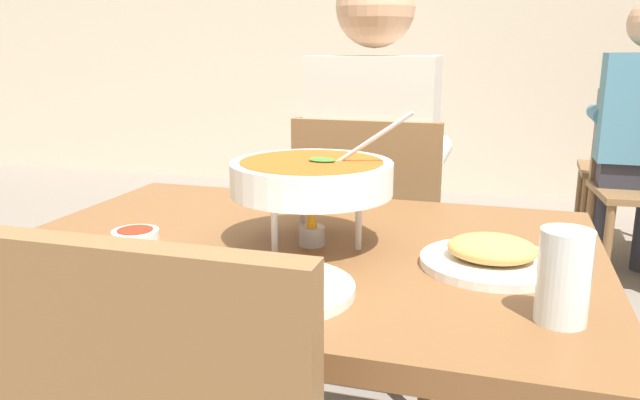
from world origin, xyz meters
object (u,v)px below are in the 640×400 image
Objects in this scene: rice_plate at (276,281)px; patron_bg_middle at (639,124)px; drink_glass at (563,281)px; appetizer_plate at (492,256)px; chair_diner_main at (371,245)px; curry_bowl at (312,178)px; diner_main at (375,167)px; sauce_dish at (135,235)px; dining_table_main at (298,302)px.

patron_bg_middle is at bearing 68.97° from rice_plate.
drink_glass reaches higher than rice_plate.
drink_glass is at bearing -63.95° from appetizer_plate.
drink_glass is at bearing -102.23° from patron_bg_middle.
chair_diner_main is 2.71× the size of curry_bowl.
chair_diner_main is 6.92× the size of drink_glass.
drink_glass is (0.45, -0.95, 0.04)m from diner_main.
rice_plate is at bearing -25.85° from sauce_dish.
sauce_dish is (-0.36, 0.17, -0.01)m from rice_plate.
sauce_dish is at bearing -119.90° from patron_bg_middle.
drink_glass reaches higher than appetizer_plate.
dining_table_main is 0.70m from chair_diner_main.
patron_bg_middle is at bearing 55.80° from diner_main.
dining_table_main is 0.73m from diner_main.
patron_bg_middle is (0.61, 2.17, -0.00)m from appetizer_plate.
dining_table_main is 12.38× the size of sauce_dish.
chair_diner_main is (-0.00, 0.69, -0.10)m from dining_table_main.
dining_table_main is at bearing -114.26° from patron_bg_middle.
dining_table_main is 0.34m from sauce_dish.
diner_main is at bearing 92.89° from rice_plate.
drink_glass is (0.76, -0.15, 0.05)m from sauce_dish.
drink_glass is (0.45, -0.91, 0.28)m from chair_diner_main.
sauce_dish is (-0.31, -0.76, 0.23)m from chair_diner_main.
dining_table_main is 2.36m from patron_bg_middle.
drink_glass is at bearing -27.89° from curry_bowl.
appetizer_plate is at bearing -63.53° from chair_diner_main.
dining_table_main is 0.85× the size of diner_main.
appetizer_plate reaches higher than dining_table_main.
drink_glass is at bearing -64.42° from diner_main.
chair_diner_main is 0.69× the size of diner_main.
appetizer_plate is (0.33, -0.03, -0.11)m from curry_bowl.
diner_main is at bearing -124.20° from patron_bg_middle.
diner_main is 1.00× the size of patron_bg_middle.
curry_bowl is at bearing -87.59° from chair_diner_main.
dining_table_main is 0.28m from rice_plate.
dining_table_main is at bearing -179.85° from curry_bowl.
appetizer_plate is at bearing -4.49° from dining_table_main.
chair_diner_main is 0.85m from sauce_dish.
appetizer_plate is at bearing 3.68° from sauce_dish.
patron_bg_middle is at bearing 74.33° from appetizer_plate.
rice_plate reaches higher than sauce_dish.
chair_diner_main is 0.24m from diner_main.
curry_bowl is 1.39× the size of appetizer_plate.
chair_diner_main is 0.77m from curry_bowl.
diner_main is 5.46× the size of appetizer_plate.
curry_bowl is 0.36m from sauce_dish.
dining_table_main is 3.35× the size of curry_bowl.
rice_plate is 0.41m from drink_glass.
sauce_dish is 0.07× the size of patron_bg_middle.
patron_bg_middle is (0.97, 2.14, 0.14)m from dining_table_main.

